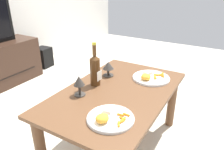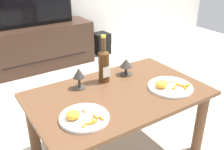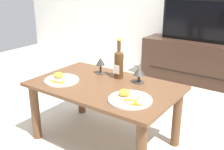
% 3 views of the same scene
% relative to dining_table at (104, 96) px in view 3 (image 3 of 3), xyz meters
% --- Properties ---
extents(ground_plane, '(6.40, 6.40, 0.00)m').
position_rel_dining_table_xyz_m(ground_plane, '(0.00, 0.00, -0.40)').
color(ground_plane, beige).
extents(dining_table, '(1.10, 0.69, 0.49)m').
position_rel_dining_table_xyz_m(dining_table, '(0.00, 0.00, 0.00)').
color(dining_table, brown).
rests_on(dining_table, ground_plane).
extents(tv_stand, '(1.26, 0.41, 0.52)m').
position_rel_dining_table_xyz_m(tv_stand, '(0.08, 1.77, -0.14)').
color(tv_stand, '#382319').
rests_on(tv_stand, ground_plane).
extents(tv_screen, '(0.86, 0.05, 0.52)m').
position_rel_dining_table_xyz_m(tv_screen, '(0.08, 1.77, 0.38)').
color(tv_screen, black).
rests_on(tv_screen, tv_stand).
extents(wine_bottle, '(0.07, 0.08, 0.32)m').
position_rel_dining_table_xyz_m(wine_bottle, '(0.01, 0.18, 0.22)').
color(wine_bottle, '#4C2D14').
rests_on(wine_bottle, dining_table).
extents(goblet_left, '(0.08, 0.08, 0.14)m').
position_rel_dining_table_xyz_m(goblet_left, '(-0.18, 0.19, 0.19)').
color(goblet_left, '#38332D').
rests_on(goblet_left, dining_table).
extents(goblet_right, '(0.09, 0.09, 0.12)m').
position_rel_dining_table_xyz_m(goblet_right, '(0.19, 0.19, 0.17)').
color(goblet_right, '#38332D').
rests_on(goblet_right, dining_table).
extents(dinner_plate_left, '(0.27, 0.27, 0.06)m').
position_rel_dining_table_xyz_m(dinner_plate_left, '(-0.32, -0.13, 0.11)').
color(dinner_plate_left, white).
rests_on(dinner_plate_left, dining_table).
extents(dinner_plate_right, '(0.29, 0.29, 0.06)m').
position_rel_dining_table_xyz_m(dinner_plate_right, '(0.31, -0.13, 0.11)').
color(dinner_plate_right, white).
rests_on(dinner_plate_right, dining_table).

